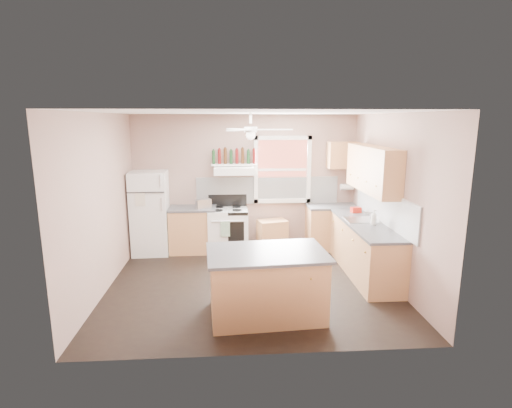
{
  "coord_description": "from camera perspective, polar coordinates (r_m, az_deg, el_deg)",
  "views": [
    {
      "loc": [
        -0.33,
        -6.04,
        2.6
      ],
      "look_at": [
        0.1,
        0.3,
        1.25
      ],
      "focal_mm": 28.0,
      "sensor_mm": 36.0,
      "label": 1
    }
  ],
  "objects": [
    {
      "name": "counter_corner",
      "position": [
        8.19,
        10.92,
        -0.34
      ],
      "size": [
        1.02,
        0.62,
        0.04
      ],
      "primitive_type": "cube",
      "color": "#3F3F41",
      "rests_on": "base_cabinet_corner"
    },
    {
      "name": "backsplash_back",
      "position": [
        8.18,
        1.65,
        1.97
      ],
      "size": [
        2.9,
        0.03,
        0.55
      ],
      "primitive_type": "cube",
      "color": "white",
      "rests_on": "wall_back"
    },
    {
      "name": "wall_right",
      "position": [
        6.69,
        19.11,
        0.57
      ],
      "size": [
        0.05,
        4.0,
        2.7
      ],
      "primitive_type": "cube",
      "color": "gray",
      "rests_on": "ground"
    },
    {
      "name": "base_cabinet_left",
      "position": [
        8.07,
        -8.95,
        -3.75
      ],
      "size": [
        0.9,
        0.6,
        0.86
      ],
      "primitive_type": "cube",
      "color": "tan",
      "rests_on": "floor"
    },
    {
      "name": "counter_right",
      "position": [
        6.95,
        15.34,
        -2.77
      ],
      "size": [
        0.62,
        2.22,
        0.04
      ],
      "primitive_type": "cube",
      "color": "#3F3F41",
      "rests_on": "base_cabinet_right"
    },
    {
      "name": "faucet",
      "position": [
        7.16,
        16.07,
        -1.63
      ],
      "size": [
        0.03,
        0.03,
        0.14
      ],
      "primitive_type": "cylinder",
      "color": "silver",
      "rests_on": "sink"
    },
    {
      "name": "cart",
      "position": [
        8.17,
        2.34,
        -4.48
      ],
      "size": [
        0.64,
        0.51,
        0.57
      ],
      "primitive_type": "cube",
      "rotation": [
        0.0,
        0.0,
        0.25
      ],
      "color": "tan",
      "rests_on": "floor"
    },
    {
      "name": "base_cabinet_right",
      "position": [
        7.07,
        15.22,
        -6.3
      ],
      "size": [
        0.6,
        2.2,
        0.86
      ],
      "primitive_type": "cube",
      "color": "tan",
      "rests_on": "floor"
    },
    {
      "name": "red_caddy",
      "position": [
        7.65,
        14.09,
        -0.82
      ],
      "size": [
        0.2,
        0.15,
        0.1
      ],
      "primitive_type": "cube",
      "rotation": [
        0.0,
        0.0,
        0.18
      ],
      "color": "#B31B0F",
      "rests_on": "counter_right"
    },
    {
      "name": "window_frame",
      "position": [
        8.13,
        3.8,
        4.91
      ],
      "size": [
        1.16,
        0.07,
        1.36
      ],
      "primitive_type": "cube",
      "color": "white",
      "rests_on": "wall_back"
    },
    {
      "name": "paper_towel",
      "position": [
        8.36,
        12.86,
        2.41
      ],
      "size": [
        0.26,
        0.12,
        0.12
      ],
      "primitive_type": "cylinder",
      "rotation": [
        0.0,
        1.57,
        0.0
      ],
      "color": "white",
      "rests_on": "wall_back"
    },
    {
      "name": "range_hood",
      "position": [
        7.85,
        -3.13,
        4.81
      ],
      "size": [
        0.78,
        0.5,
        0.14
      ],
      "primitive_type": "cube",
      "color": "white",
      "rests_on": "wall_back"
    },
    {
      "name": "floor",
      "position": [
        6.58,
        -0.71,
        -11.27
      ],
      "size": [
        4.5,
        4.5,
        0.0
      ],
      "primitive_type": "plane",
      "color": "black",
      "rests_on": "ground"
    },
    {
      "name": "window_view",
      "position": [
        8.15,
        3.78,
        4.93
      ],
      "size": [
        1.0,
        0.02,
        1.2
      ],
      "primitive_type": "cube",
      "color": "brown",
      "rests_on": "wall_back"
    },
    {
      "name": "sink",
      "position": [
        7.13,
        14.83,
        -2.25
      ],
      "size": [
        0.55,
        0.45,
        0.03
      ],
      "primitive_type": "cube",
      "color": "silver",
      "rests_on": "counter_right"
    },
    {
      "name": "wall_left",
      "position": [
        6.46,
        -21.31,
        0.02
      ],
      "size": [
        0.05,
        4.0,
        2.7
      ],
      "primitive_type": "cube",
      "color": "gray",
      "rests_on": "ground"
    },
    {
      "name": "refrigerator",
      "position": [
        8.05,
        -14.86,
        -1.24
      ],
      "size": [
        0.71,
        0.69,
        1.62
      ],
      "primitive_type": "cube",
      "rotation": [
        0.0,
        0.0,
        0.03
      ],
      "color": "white",
      "rests_on": "floor"
    },
    {
      "name": "base_cabinet_corner",
      "position": [
        8.3,
        10.79,
        -3.37
      ],
      "size": [
        1.0,
        0.6,
        0.86
      ],
      "primitive_type": "cube",
      "color": "tan",
      "rests_on": "floor"
    },
    {
      "name": "island",
      "position": [
        5.45,
        1.51,
        -11.48
      ],
      "size": [
        1.54,
        1.04,
        0.86
      ],
      "primitive_type": "cube",
      "rotation": [
        0.0,
        0.0,
        0.07
      ],
      "color": "tan",
      "rests_on": "floor"
    },
    {
      "name": "stove",
      "position": [
        8.02,
        -4.03,
        -3.72
      ],
      "size": [
        0.79,
        0.65,
        0.86
      ],
      "primitive_type": "cube",
      "rotation": [
        0.0,
        0.0,
        0.01
      ],
      "color": "white",
      "rests_on": "floor"
    },
    {
      "name": "upper_cabinet_corner",
      "position": [
        8.22,
        12.33,
        6.84
      ],
      "size": [
        0.6,
        0.33,
        0.52
      ],
      "primitive_type": "cube",
      "color": "tan",
      "rests_on": "wall_back"
    },
    {
      "name": "upper_cabinet_right",
      "position": [
        7.01,
        16.3,
        4.81
      ],
      "size": [
        0.33,
        1.8,
        0.76
      ],
      "primitive_type": "cube",
      "color": "tan",
      "rests_on": "wall_right"
    },
    {
      "name": "wine_bottles",
      "position": [
        7.94,
        -3.15,
        6.78
      ],
      "size": [
        0.86,
        0.06,
        0.31
      ],
      "color": "#143819",
      "rests_on": "bottle_shelf"
    },
    {
      "name": "backsplash_right",
      "position": [
        6.98,
        17.76,
        -0.36
      ],
      "size": [
        0.03,
        2.6,
        0.55
      ],
      "primitive_type": "cube",
      "color": "white",
      "rests_on": "wall_right"
    },
    {
      "name": "ceiling",
      "position": [
        6.05,
        -0.77,
        12.95
      ],
      "size": [
        4.5,
        4.5,
        0.0
      ],
      "primitive_type": "plane",
      "color": "white",
      "rests_on": "ground"
    },
    {
      "name": "counter_left",
      "position": [
        7.96,
        -9.05,
        -0.63
      ],
      "size": [
        0.92,
        0.62,
        0.04
      ],
      "primitive_type": "cube",
      "color": "#3F3F41",
      "rests_on": "base_cabinet_left"
    },
    {
      "name": "wall_back",
      "position": [
        8.16,
        -1.52,
        3.19
      ],
      "size": [
        4.5,
        0.05,
        2.7
      ],
      "primitive_type": "cube",
      "color": "gray",
      "rests_on": "ground"
    },
    {
      "name": "island_top",
      "position": [
        5.28,
        1.54,
        -7.0
      ],
      "size": [
        1.63,
        1.13,
        0.04
      ],
      "primitive_type": "cube",
      "rotation": [
        0.0,
        0.0,
        0.07
      ],
      "color": "#3F3F41",
      "rests_on": "island"
    },
    {
      "name": "soap_bottle",
      "position": [
        6.82,
        16.48,
        -1.86
      ],
      "size": [
        0.13,
        0.13,
        0.25
      ],
      "primitive_type": "imported",
      "rotation": [
        0.0,
        0.0,
        1.05
      ],
      "color": "silver",
      "rests_on": "counter_right"
    },
    {
      "name": "ceiling_fan_hub",
      "position": [
        6.05,
        -0.77,
        10.58
      ],
      "size": [
        0.2,
        0.2,
        0.08
      ],
      "primitive_type": "cylinder",
      "color": "white",
      "rests_on": "ceiling"
    },
    {
      "name": "bottle_shelf",
      "position": [
        7.96,
        -3.15,
        5.63
      ],
      "size": [
        0.9,
        0.26,
        0.03
      ],
      "primitive_type": "cube",
      "color": "white",
      "rests_on": "range_hood"
    },
    {
      "name": "toaster",
      "position": [
        7.83,
        -7.51,
        0.03
      ],
      "size": [
        0.32,
        0.25,
        0.18
      ],
      "primitive_type": "cube",
      "rotation": [
        0.0,
        0.0,
        0.39
      ],
      "color": "silver",
      "rests_on": "counter_left"
    }
  ]
}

